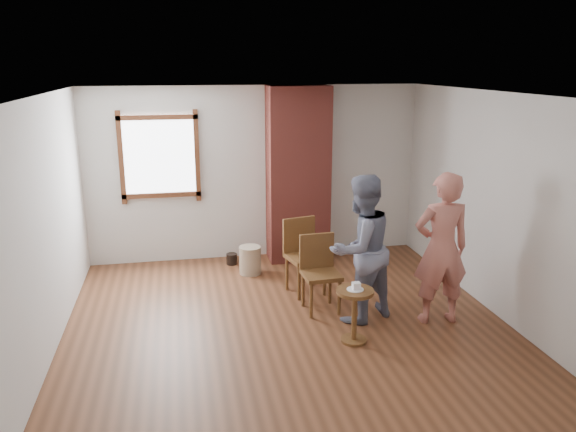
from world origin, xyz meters
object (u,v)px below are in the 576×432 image
at_px(dining_chair_left, 319,268).
at_px(person_pink, 441,249).
at_px(man, 360,249).
at_px(dining_chair_right, 303,251).
at_px(side_table, 355,307).
at_px(stoneware_crock, 250,260).

distance_m(dining_chair_left, person_pink, 1.45).
bearing_deg(man, dining_chair_right, -88.74).
xyz_separation_m(dining_chair_left, man, (0.39, -0.37, 0.35)).
relative_size(dining_chair_right, man, 0.56).
distance_m(dining_chair_right, person_pink, 1.81).
relative_size(dining_chair_right, side_table, 1.62).
distance_m(stoneware_crock, dining_chair_left, 1.52).
relative_size(dining_chair_left, side_table, 1.53).
bearing_deg(side_table, person_pink, 15.22).
height_order(side_table, person_pink, person_pink).
distance_m(side_table, person_pink, 1.24).
relative_size(man, person_pink, 0.97).
bearing_deg(dining_chair_left, person_pink, -28.76).
bearing_deg(man, person_pink, 140.30).
bearing_deg(stoneware_crock, man, -57.93).
bearing_deg(person_pink, dining_chair_right, -38.16).
distance_m(side_table, man, 0.74).
distance_m(dining_chair_right, side_table, 1.51).
distance_m(stoneware_crock, dining_chair_right, 1.02).
height_order(dining_chair_left, dining_chair_right, dining_chair_right).
xyz_separation_m(stoneware_crock, dining_chair_left, (0.67, -1.32, 0.32)).
bearing_deg(dining_chair_left, stoneware_crock, 113.83).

